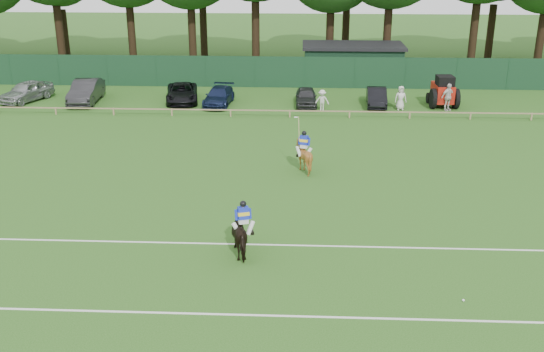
# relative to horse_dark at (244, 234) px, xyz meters

# --- Properties ---
(ground) EXTENTS (160.00, 160.00, 0.00)m
(ground) POSITION_rel_horse_dark_xyz_m (0.36, 1.77, -0.81)
(ground) COLOR #1E4C14
(ground) RESTS_ON ground
(horse_dark) EXTENTS (1.40, 2.10, 1.63)m
(horse_dark) POSITION_rel_horse_dark_xyz_m (0.00, 0.00, 0.00)
(horse_dark) COLOR black
(horse_dark) RESTS_ON ground
(horse_chestnut) EXTENTS (1.69, 1.79, 1.60)m
(horse_chestnut) POSITION_rel_horse_dark_xyz_m (2.28, 9.30, -0.01)
(horse_chestnut) COLOR brown
(horse_chestnut) RESTS_ON ground
(sedan_silver) EXTENTS (3.25, 4.72, 1.49)m
(sedan_silver) POSITION_rel_horse_dark_xyz_m (-18.10, 23.36, -0.07)
(sedan_silver) COLOR #A0A1A4
(sedan_silver) RESTS_ON ground
(sedan_grey) EXTENTS (2.06, 5.06, 1.63)m
(sedan_grey) POSITION_rel_horse_dark_xyz_m (-13.61, 23.23, 0.00)
(sedan_grey) COLOR #29292B
(sedan_grey) RESTS_ON ground
(suv_black) EXTENTS (2.96, 5.09, 1.33)m
(suv_black) POSITION_rel_horse_dark_xyz_m (-6.63, 23.68, -0.15)
(suv_black) COLOR black
(suv_black) RESTS_ON ground
(sedan_navy) EXTENTS (2.09, 4.43, 1.25)m
(sedan_navy) POSITION_rel_horse_dark_xyz_m (-3.82, 22.92, -0.19)
(sedan_navy) COLOR #131D3E
(sedan_navy) RESTS_ON ground
(hatch_grey) EXTENTS (1.57, 3.72, 1.26)m
(hatch_grey) POSITION_rel_horse_dark_xyz_m (2.46, 23.09, -0.19)
(hatch_grey) COLOR #2E2E31
(hatch_grey) RESTS_ON ground
(estate_black) EXTENTS (1.60, 3.99, 1.29)m
(estate_black) POSITION_rel_horse_dark_xyz_m (7.50, 23.13, -0.17)
(estate_black) COLOR black
(estate_black) RESTS_ON ground
(spectator_left) EXTENTS (1.02, 0.66, 1.50)m
(spectator_left) POSITION_rel_horse_dark_xyz_m (3.56, 21.53, -0.06)
(spectator_left) COLOR beige
(spectator_left) RESTS_ON ground
(spectator_mid) EXTENTS (1.21, 0.97, 1.92)m
(spectator_mid) POSITION_rel_horse_dark_xyz_m (12.29, 22.04, 0.14)
(spectator_mid) COLOR silver
(spectator_mid) RESTS_ON ground
(spectator_right) EXTENTS (0.87, 0.61, 1.68)m
(spectator_right) POSITION_rel_horse_dark_xyz_m (9.05, 22.15, 0.03)
(spectator_right) COLOR beige
(spectator_right) RESTS_ON ground
(rider_dark) EXTENTS (0.92, 0.51, 1.41)m
(rider_dark) POSITION_rel_horse_dark_xyz_m (0.00, -0.01, 0.73)
(rider_dark) COLOR silver
(rider_dark) RESTS_ON ground
(rider_chestnut) EXTENTS (0.92, 0.74, 2.05)m
(rider_chestnut) POSITION_rel_horse_dark_xyz_m (2.27, 9.29, 0.72)
(rider_chestnut) COLOR silver
(rider_chestnut) RESTS_ON ground
(polo_ball) EXTENTS (0.09, 0.09, 0.09)m
(polo_ball) POSITION_rel_horse_dark_xyz_m (7.61, -3.08, -0.77)
(polo_ball) COLOR silver
(polo_ball) RESTS_ON ground
(pitch_lines) EXTENTS (60.00, 5.10, 0.01)m
(pitch_lines) POSITION_rel_horse_dark_xyz_m (0.36, -1.73, -0.81)
(pitch_lines) COLOR silver
(pitch_lines) RESTS_ON ground
(pitch_rail) EXTENTS (62.10, 0.10, 0.50)m
(pitch_rail) POSITION_rel_horse_dark_xyz_m (0.36, 19.77, -0.37)
(pitch_rail) COLOR #997F5B
(pitch_rail) RESTS_ON ground
(perimeter_fence) EXTENTS (92.08, 0.08, 2.50)m
(perimeter_fence) POSITION_rel_horse_dark_xyz_m (0.36, 28.77, 0.44)
(perimeter_fence) COLOR #14351E
(perimeter_fence) RESTS_ON ground
(utility_shed) EXTENTS (8.40, 4.40, 3.04)m
(utility_shed) POSITION_rel_horse_dark_xyz_m (6.36, 31.77, 0.72)
(utility_shed) COLOR #14331E
(utility_shed) RESTS_ON ground
(tree_row) EXTENTS (96.00, 12.00, 21.00)m
(tree_row) POSITION_rel_horse_dark_xyz_m (2.36, 36.77, -0.81)
(tree_row) COLOR #26561C
(tree_row) RESTS_ON ground
(tractor) EXTENTS (1.95, 2.76, 2.27)m
(tractor) POSITION_rel_horse_dark_xyz_m (12.17, 23.12, 0.26)
(tractor) COLOR #AC1B0F
(tractor) RESTS_ON ground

